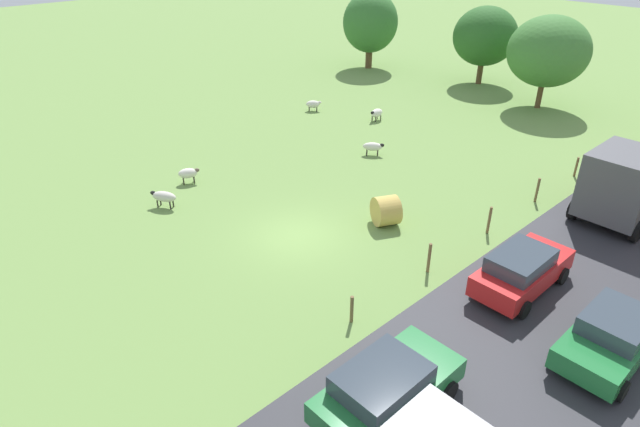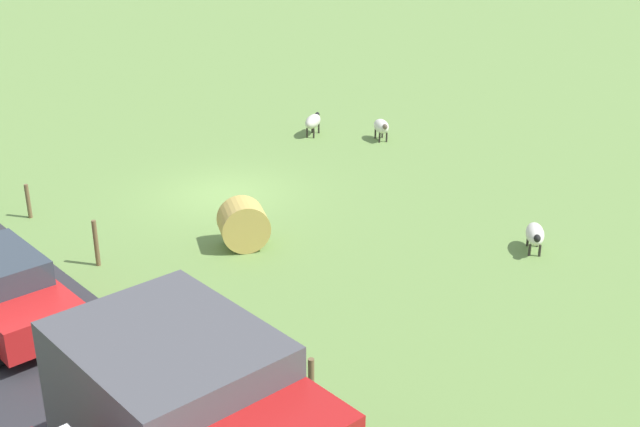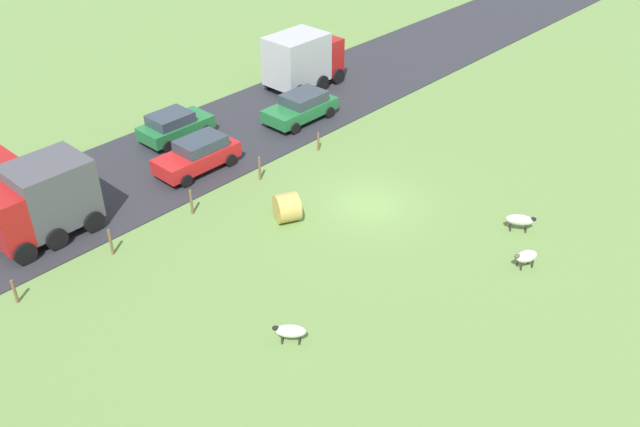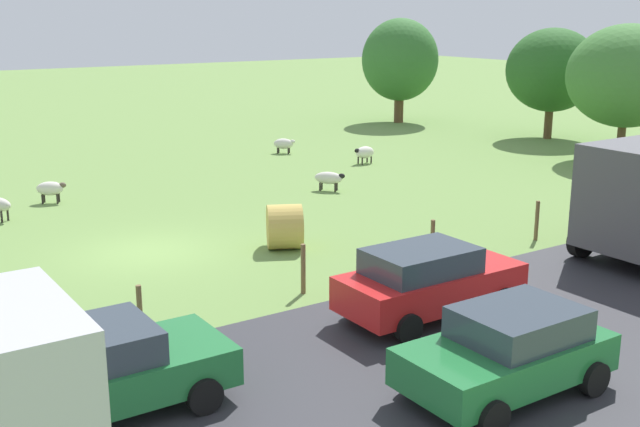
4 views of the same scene
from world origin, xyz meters
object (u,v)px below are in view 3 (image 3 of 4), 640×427
at_px(sheep_3, 520,220).
at_px(car_3, 301,107).
at_px(truck_0, 302,59).
at_px(sheep_0, 526,256).
at_px(hay_bale_0, 287,207).
at_px(truck_2, 40,199).
at_px(sheep_2, 290,331).
at_px(car_4, 174,125).
at_px(car_1, 198,154).

relative_size(sheep_3, car_3, 0.29).
relative_size(sheep_3, truck_0, 0.27).
height_order(sheep_0, hay_bale_0, hay_bale_0).
bearing_deg(truck_2, sheep_0, -143.60).
relative_size(sheep_2, hay_bale_0, 0.88).
xyz_separation_m(sheep_2, car_3, (12.33, -13.20, 0.37)).
distance_m(truck_2, car_4, 9.88).
height_order(sheep_2, truck_2, truck_2).
relative_size(truck_2, car_4, 1.12).
distance_m(sheep_3, car_4, 18.74).
xyz_separation_m(sheep_0, car_3, (16.26, -3.63, 0.34)).
xyz_separation_m(sheep_0, hay_bale_0, (9.56, 4.15, 0.12)).
distance_m(sheep_0, truck_2, 20.35).
bearing_deg(sheep_0, sheep_2, 67.67).
bearing_deg(car_3, sheep_0, 167.41).
height_order(sheep_0, truck_2, truck_2).
height_order(sheep_0, sheep_3, sheep_3).
height_order(sheep_2, hay_bale_0, hay_bale_0).
height_order(sheep_0, car_4, car_4).
relative_size(truck_0, car_4, 1.22).
relative_size(sheep_0, truck_0, 0.23).
bearing_deg(truck_0, sheep_3, 164.56).
xyz_separation_m(hay_bale_0, car_4, (10.02, -1.39, 0.22)).
distance_m(sheep_3, hay_bale_0, 10.24).
bearing_deg(truck_2, truck_0, -80.46).
height_order(truck_2, car_4, truck_2).
height_order(hay_bale_0, truck_2, truck_2).
bearing_deg(car_1, truck_2, 87.61).
relative_size(sheep_2, sheep_3, 0.91).
relative_size(sheep_0, hay_bale_0, 0.84).
height_order(sheep_2, car_1, car_1).
bearing_deg(sheep_0, car_3, -12.59).
bearing_deg(car_3, sheep_2, 133.05).
bearing_deg(hay_bale_0, sheep_3, -141.78).
xyz_separation_m(sheep_3, car_4, (18.07, 4.95, 0.32)).
xyz_separation_m(truck_0, car_1, (-3.57, 11.18, -0.98)).
distance_m(sheep_0, car_1, 16.51).
bearing_deg(truck_0, sheep_0, 159.86).
bearing_deg(sheep_3, car_3, -5.58).
height_order(sheep_3, car_4, car_4).
xyz_separation_m(sheep_3, truck_2, (14.84, 14.24, 1.26)).
bearing_deg(sheep_3, car_4, 15.32).
relative_size(hay_bale_0, truck_0, 0.27).
height_order(hay_bale_0, car_3, car_3).
bearing_deg(sheep_0, car_1, 14.05).
xyz_separation_m(sheep_0, truck_0, (19.58, -7.18, 1.35)).
relative_size(sheep_2, truck_0, 0.24).
distance_m(car_1, car_4, 3.78).
relative_size(truck_0, car_1, 1.11).
bearing_deg(truck_0, hay_bale_0, 131.50).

